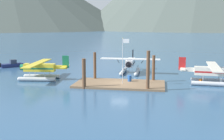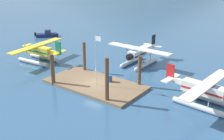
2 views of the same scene
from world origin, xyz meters
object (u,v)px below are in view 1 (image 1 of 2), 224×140
at_px(fuel_drum, 130,78).
at_px(boat_navy_open_west, 12,65).
at_px(seaplane_cream_stbd_fwd, 212,74).
at_px(mooring_buoy, 201,81).
at_px(seaplane_white_bow_centre, 130,65).
at_px(flagpole, 123,56).
at_px(seaplane_yellow_port_fwd, 39,70).

bearing_deg(fuel_drum, boat_navy_open_west, 154.87).
height_order(fuel_drum, seaplane_cream_stbd_fwd, seaplane_cream_stbd_fwd).
xyz_separation_m(mooring_buoy, boat_navy_open_west, (-35.69, 9.75, 0.17)).
relative_size(fuel_drum, boat_navy_open_west, 0.22).
bearing_deg(seaplane_white_bow_centre, fuel_drum, -84.34).
xyz_separation_m(flagpole, boat_navy_open_west, (-24.62, 13.69, -3.81)).
bearing_deg(seaplane_white_bow_centre, seaplane_cream_stbd_fwd, -29.69).
bearing_deg(flagpole, seaplane_white_bow_centre, 90.88).
bearing_deg(fuel_drum, mooring_buoy, 11.57).
distance_m(flagpole, seaplane_white_bow_centre, 10.70).
bearing_deg(boat_navy_open_west, seaplane_white_bow_centre, -7.78).
distance_m(fuel_drum, seaplane_white_bow_centre, 8.61).
relative_size(fuel_drum, mooring_buoy, 1.40).
bearing_deg(flagpole, seaplane_yellow_port_fwd, 171.23).
bearing_deg(seaplane_white_bow_centre, flagpole, -89.12).
bearing_deg(mooring_buoy, seaplane_white_bow_centre, 150.30).
relative_size(seaplane_cream_stbd_fwd, seaplane_white_bow_centre, 1.01).
bearing_deg(flagpole, mooring_buoy, 19.63).
xyz_separation_m(mooring_buoy, seaplane_white_bow_centre, (-11.23, 6.40, 1.26)).
bearing_deg(seaplane_cream_stbd_fwd, seaplane_yellow_port_fwd, -177.58).
relative_size(seaplane_yellow_port_fwd, boat_navy_open_west, 2.58).
height_order(seaplane_yellow_port_fwd, boat_navy_open_west, seaplane_yellow_port_fwd).
height_order(flagpole, seaplane_cream_stbd_fwd, flagpole).
bearing_deg(seaplane_cream_stbd_fwd, fuel_drum, -173.42).
xyz_separation_m(fuel_drum, seaplane_yellow_port_fwd, (-14.18, 0.26, 0.84)).
bearing_deg(boat_navy_open_west, fuel_drum, -25.13).
bearing_deg(seaplane_yellow_port_fwd, fuel_drum, -1.04).
distance_m(fuel_drum, seaplane_cream_stbd_fwd, 11.84).
bearing_deg(seaplane_yellow_port_fwd, seaplane_cream_stbd_fwd, 2.42).
bearing_deg(fuel_drum, seaplane_white_bow_centre, 95.66).
bearing_deg(mooring_buoy, flagpole, -160.37).
bearing_deg(mooring_buoy, boat_navy_open_west, 164.73).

